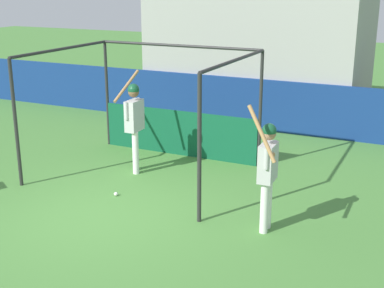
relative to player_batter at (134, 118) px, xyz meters
The scene contains 7 objects.
ground_plane 2.56m from the player_batter, 74.17° to the right, with size 60.00×60.00×0.00m, color #477F38.
outfield_wall 4.35m from the player_batter, 81.70° to the left, with size 24.00×0.12×1.36m.
bleacher_section 6.39m from the player_batter, 84.38° to the left, with size 5.95×4.00×3.44m.
batting_cage 0.92m from the player_batter, 70.68° to the left, with size 3.91×3.13×2.52m.
player_batter is the anchor object (origin of this frame).
player_waiting 3.64m from the player_batter, 24.23° to the right, with size 0.56×0.77×2.10m.
baseball 1.76m from the player_batter, 74.62° to the right, with size 0.07×0.07×0.07m.
Camera 1 is at (4.99, -6.85, 3.84)m, focal length 50.00 mm.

